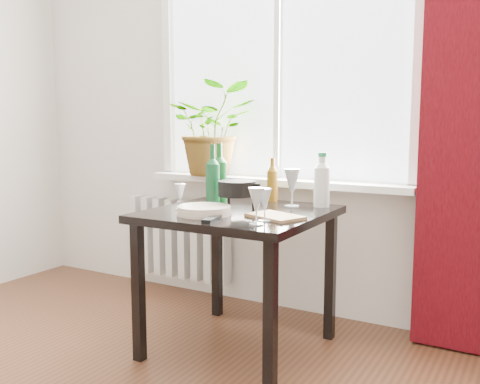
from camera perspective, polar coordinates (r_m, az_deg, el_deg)
The scene contains 19 objects.
window at distance 3.36m, azimuth 4.25°, elevation 14.52°, with size 1.72×0.08×1.62m.
windowsill at distance 3.29m, azimuth 3.59°, elevation 1.14°, with size 1.72×0.20×0.04m.
curtain at distance 2.92m, azimuth 23.76°, elevation 8.99°, with size 0.50×0.12×2.56m.
radiator at distance 3.77m, azimuth -6.57°, elevation -4.93°, with size 0.80×0.10×0.55m.
table at distance 2.74m, azimuth -0.11°, elevation -3.85°, with size 0.85×0.85×0.74m.
potted_plant at distance 3.46m, azimuth -2.91°, elevation 6.75°, with size 0.54×0.47×0.60m, color #22751F.
wine_bottle_left at distance 2.94m, azimuth -2.20°, elevation 2.05°, with size 0.08×0.08×0.34m, color #0C4216, non-canonical shape.
wine_bottle_right at distance 2.89m, azimuth -2.92°, elevation 1.89°, with size 0.08×0.08×0.33m, color #0D4420, non-canonical shape.
bottle_amber at distance 3.04m, azimuth 3.47°, elevation 1.40°, with size 0.06×0.06×0.25m, color brown, non-canonical shape.
cleaning_bottle at distance 2.85m, azimuth 8.72°, elevation 1.34°, with size 0.08×0.08×0.29m, color silver, non-canonical shape.
wineglass_front_right at distance 2.33m, azimuth 1.77°, elevation -1.49°, with size 0.07×0.07×0.17m, color #B7BFC5, non-canonical shape.
wineglass_far_right at distance 2.41m, azimuth 2.66°, elevation -1.34°, with size 0.07×0.07×0.15m, color #B4B9C2, non-canonical shape.
wineglass_back_center at distance 2.84m, azimuth 5.56°, elevation 0.52°, with size 0.09×0.09×0.21m, color #AFB4BC, non-canonical shape.
wineglass_back_left at distance 3.01m, azimuth -2.37°, elevation 0.67°, with size 0.08×0.08×0.18m, color silver, non-canonical shape.
wineglass_front_left at distance 2.76m, azimuth -6.42°, elevation -0.47°, with size 0.06×0.06×0.14m, color white, non-canonical shape.
plate_stack at distance 2.60m, azimuth -3.86°, elevation -1.96°, with size 0.27×0.27×0.04m, color beige.
fondue_pot at distance 2.73m, azimuth -0.31°, elevation -0.36°, with size 0.22×0.19×0.15m, color black, non-canonical shape.
tv_remote at distance 2.44m, azimuth -3.00°, elevation -2.87°, with size 0.05×0.15×0.02m, color black.
cutting_board at distance 2.52m, azimuth 3.75°, elevation -2.60°, with size 0.26×0.17×0.01m, color #9A7345.
Camera 1 is at (1.44, -0.78, 1.19)m, focal length 40.00 mm.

